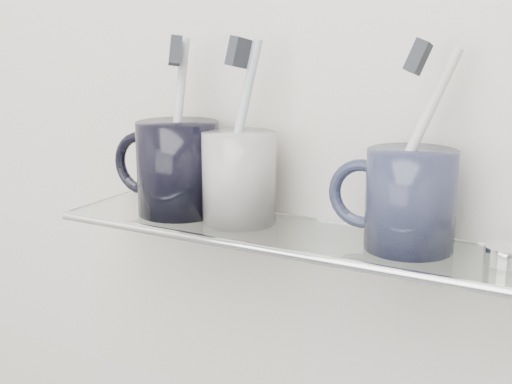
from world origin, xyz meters
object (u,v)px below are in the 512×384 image
Objects in this scene: mug_left at (178,168)px; mug_center at (239,178)px; mug_right at (410,200)px; shelf_glass at (282,234)px.

mug_center is (0.08, 0.00, -0.00)m from mug_left.
shelf_glass is at bearing -163.98° from mug_right.
mug_left is at bearing 177.85° from shelf_glass.
mug_center is at bearing -166.12° from mug_right.
mug_right is (0.19, 0.00, -0.00)m from mug_center.
mug_left is at bearing 165.46° from mug_center.
shelf_glass is 0.14m from mug_right.
shelf_glass is 4.82× the size of mug_left.
mug_left reaches higher than mug_right.
mug_right reaches higher than shelf_glass.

